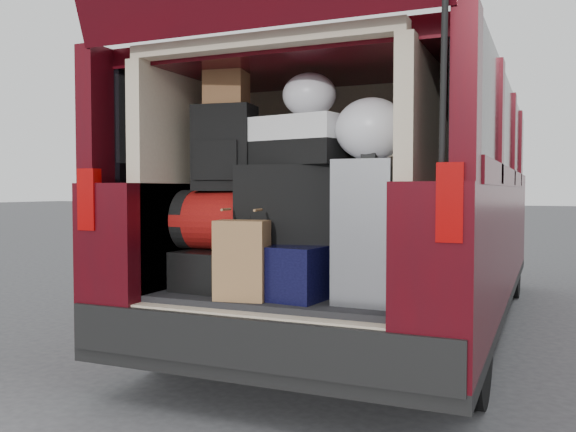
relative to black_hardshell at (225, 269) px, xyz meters
name	(u,v)px	position (x,y,z in m)	size (l,w,h in m)	color
ground	(278,408)	(0.36, -0.13, -0.65)	(80.00, 80.00, 0.00)	#3B3B3E
minivan	(378,210)	(0.36, 1.73, 0.26)	(1.90, 5.35, 2.77)	black
load_floor	(299,340)	(0.36, 0.15, -0.38)	(1.24, 1.05, 0.55)	black
black_hardshell	(225,269)	(0.00, 0.00, 0.00)	(0.37, 0.51, 0.20)	black
navy_hardshell	(293,268)	(0.39, 0.00, 0.03)	(0.48, 0.58, 0.25)	black
silver_roller	(374,231)	(0.81, -0.04, 0.22)	(0.27, 0.43, 0.65)	silver
kraft_bag	(242,260)	(0.24, -0.27, 0.09)	(0.24, 0.15, 0.37)	olive
red_duffel	(223,220)	(-0.01, 0.00, 0.26)	(0.47, 0.31, 0.31)	maroon
black_soft_case	(294,204)	(0.38, 0.03, 0.35)	(0.53, 0.32, 0.39)	black
backpack	(225,148)	(0.00, 0.01, 0.63)	(0.31, 0.19, 0.44)	black
twotone_duffel	(295,142)	(0.38, 0.04, 0.66)	(0.54, 0.28, 0.24)	white
grocery_sack_lower	(227,88)	(0.00, 0.02, 0.95)	(0.21, 0.17, 0.19)	brown
plastic_bag_center	(309,95)	(0.45, 0.05, 0.89)	(0.27, 0.25, 0.22)	silver
plastic_bag_right	(371,129)	(0.80, -0.05, 0.70)	(0.33, 0.31, 0.29)	silver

